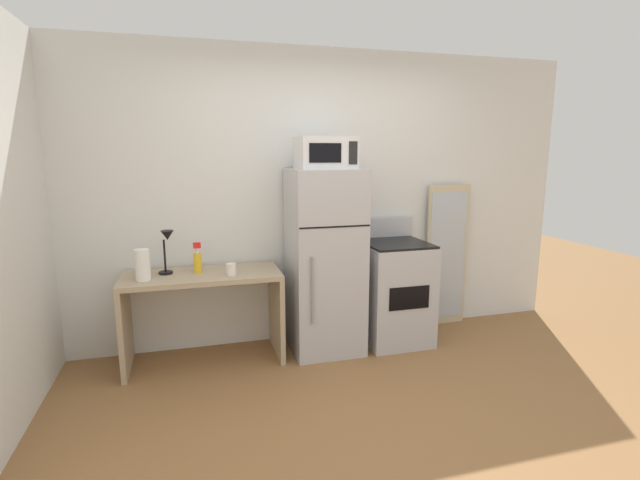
# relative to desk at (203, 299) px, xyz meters

# --- Properties ---
(ground_plane) EXTENTS (12.00, 12.00, 0.00)m
(ground_plane) POSITION_rel_desk_xyz_m (1.03, -1.36, -0.53)
(ground_plane) COLOR olive
(wall_back_white) EXTENTS (5.00, 0.10, 2.60)m
(wall_back_white) POSITION_rel_desk_xyz_m (1.03, 0.34, 0.77)
(wall_back_white) COLOR silver
(wall_back_white) RESTS_ON ground
(desk) EXTENTS (1.25, 0.55, 0.75)m
(desk) POSITION_rel_desk_xyz_m (0.00, 0.00, 0.00)
(desk) COLOR tan
(desk) RESTS_ON ground
(desk_lamp) EXTENTS (0.14, 0.12, 0.35)m
(desk_lamp) POSITION_rel_desk_xyz_m (-0.26, 0.05, 0.46)
(desk_lamp) COLOR black
(desk_lamp) RESTS_ON desk
(paper_towel_roll) EXTENTS (0.11, 0.11, 0.24)m
(paper_towel_roll) POSITION_rel_desk_xyz_m (-0.43, -0.09, 0.34)
(paper_towel_roll) COLOR white
(paper_towel_roll) RESTS_ON desk
(spray_bottle) EXTENTS (0.06, 0.06, 0.25)m
(spray_bottle) POSITION_rel_desk_xyz_m (-0.03, 0.03, 0.32)
(spray_bottle) COLOR yellow
(spray_bottle) RESTS_ON desk
(coffee_mug) EXTENTS (0.08, 0.08, 0.09)m
(coffee_mug) POSITION_rel_desk_xyz_m (0.22, -0.13, 0.27)
(coffee_mug) COLOR white
(coffee_mug) RESTS_ON desk
(refrigerator) EXTENTS (0.59, 0.62, 1.57)m
(refrigerator) POSITION_rel_desk_xyz_m (1.02, -0.02, 0.26)
(refrigerator) COLOR #B7B7BC
(refrigerator) RESTS_ON ground
(microwave) EXTENTS (0.46, 0.35, 0.26)m
(microwave) POSITION_rel_desk_xyz_m (1.02, -0.04, 1.17)
(microwave) COLOR silver
(microwave) RESTS_ON refrigerator
(oven_range) EXTENTS (0.58, 0.61, 1.10)m
(oven_range) POSITION_rel_desk_xyz_m (1.68, -0.02, -0.06)
(oven_range) COLOR #B7B7BC
(oven_range) RESTS_ON ground
(leaning_mirror) EXTENTS (0.44, 0.03, 1.40)m
(leaning_mirror) POSITION_rel_desk_xyz_m (2.36, 0.23, 0.17)
(leaning_mirror) COLOR #C6B793
(leaning_mirror) RESTS_ON ground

